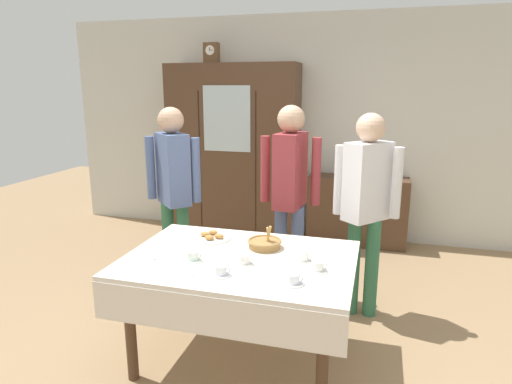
{
  "coord_description": "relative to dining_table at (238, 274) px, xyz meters",
  "views": [
    {
      "loc": [
        0.84,
        -2.79,
        1.87
      ],
      "look_at": [
        0.0,
        0.2,
        1.11
      ],
      "focal_mm": 30.85,
      "sensor_mm": 36.0,
      "label": 1
    }
  ],
  "objects": [
    {
      "name": "book_stack",
      "position": [
        0.63,
        2.64,
        0.23
      ],
      "size": [
        0.17,
        0.21,
        0.13
      ],
      "color": "#B29333",
      "rests_on": "bookshelf_low"
    },
    {
      "name": "spoon_mid_left",
      "position": [
        -0.55,
        -0.16,
        0.11
      ],
      "size": [
        0.12,
        0.02,
        0.01
      ],
      "color": "silver",
      "rests_on": "dining_table"
    },
    {
      "name": "tea_cup_far_right",
      "position": [
        0.42,
        -0.27,
        0.13
      ],
      "size": [
        0.13,
        0.13,
        0.06
      ],
      "color": "white",
      "rests_on": "dining_table"
    },
    {
      "name": "tea_cup_far_left",
      "position": [
        0.53,
        -0.05,
        0.13
      ],
      "size": [
        0.13,
        0.13,
        0.06
      ],
      "color": "white",
      "rests_on": "dining_table"
    },
    {
      "name": "mantel_clock",
      "position": [
        -1.16,
        2.59,
        1.59
      ],
      "size": [
        0.18,
        0.11,
        0.24
      ],
      "color": "brown",
      "rests_on": "wall_cabinet"
    },
    {
      "name": "tea_cup_mid_left",
      "position": [
        -0.02,
        -0.27,
        0.13
      ],
      "size": [
        0.13,
        0.13,
        0.06
      ],
      "color": "white",
      "rests_on": "dining_table"
    },
    {
      "name": "bread_basket",
      "position": [
        0.12,
        0.24,
        0.14
      ],
      "size": [
        0.24,
        0.24,
        0.16
      ],
      "color": "#9E7542",
      "rests_on": "dining_table"
    },
    {
      "name": "person_beside_shelf",
      "position": [
        0.13,
        1.05,
        0.39
      ],
      "size": [
        0.52,
        0.38,
        1.72
      ],
      "color": "slate",
      "rests_on": "ground"
    },
    {
      "name": "dining_table",
      "position": [
        0.0,
        0.0,
        0.0
      ],
      "size": [
        1.5,
        1.06,
        0.76
      ],
      "color": "#4C3321",
      "rests_on": "ground"
    },
    {
      "name": "person_behind_table_left",
      "position": [
        -0.9,
        0.92,
        0.38
      ],
      "size": [
        0.52,
        0.39,
        1.69
      ],
      "color": "#33704C",
      "rests_on": "ground"
    },
    {
      "name": "tea_cup_near_right",
      "position": [
        0.41,
        0.08,
        0.13
      ],
      "size": [
        0.13,
        0.13,
        0.06
      ],
      "color": "white",
      "rests_on": "dining_table"
    },
    {
      "name": "ground_plane",
      "position": [
        0.0,
        0.23,
        -0.66
      ],
      "size": [
        12.0,
        12.0,
        0.0
      ],
      "primitive_type": "plane",
      "color": "#997A56",
      "rests_on": "ground"
    },
    {
      "name": "bookshelf_low",
      "position": [
        0.63,
        2.64,
        -0.25
      ],
      "size": [
        1.16,
        0.35,
        0.82
      ],
      "color": "#4C3321",
      "rests_on": "ground"
    },
    {
      "name": "tea_cup_near_left",
      "position": [
        -0.27,
        -0.11,
        0.13
      ],
      "size": [
        0.13,
        0.13,
        0.06
      ],
      "color": "silver",
      "rests_on": "dining_table"
    },
    {
      "name": "person_by_cabinet",
      "position": [
        0.77,
        0.92,
        0.36
      ],
      "size": [
        0.52,
        0.4,
        1.67
      ],
      "color": "#33704C",
      "rests_on": "ground"
    },
    {
      "name": "back_wall",
      "position": [
        0.0,
        2.88,
        0.69
      ],
      "size": [
        6.4,
        0.1,
        2.7
      ],
      "primitive_type": "cube",
      "color": "silver",
      "rests_on": "ground"
    },
    {
      "name": "pastry_plate",
      "position": [
        -0.31,
        0.32,
        0.12
      ],
      "size": [
        0.28,
        0.28,
        0.05
      ],
      "color": "white",
      "rests_on": "dining_table"
    },
    {
      "name": "wall_cabinet",
      "position": [
        -0.9,
        2.59,
        0.41
      ],
      "size": [
        1.61,
        0.46,
        2.13
      ],
      "color": "#4C3321",
      "rests_on": "ground"
    },
    {
      "name": "tea_cup_center",
      "position": [
        0.06,
        -0.07,
        0.13
      ],
      "size": [
        0.13,
        0.13,
        0.06
      ],
      "color": "white",
      "rests_on": "dining_table"
    },
    {
      "name": "spoon_far_left",
      "position": [
        -0.21,
        -0.31,
        0.11
      ],
      "size": [
        0.12,
        0.02,
        0.01
      ],
      "color": "silver",
      "rests_on": "dining_table"
    }
  ]
}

